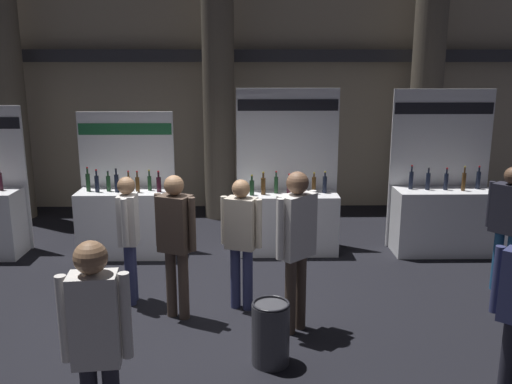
{
  "coord_description": "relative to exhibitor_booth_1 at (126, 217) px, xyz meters",
  "views": [
    {
      "loc": [
        0.53,
        -6.12,
        2.96
      ],
      "look_at": [
        0.65,
        0.78,
        1.32
      ],
      "focal_mm": 37.95,
      "sensor_mm": 36.0,
      "label": 1
    }
  ],
  "objects": [
    {
      "name": "exhibitor_booth_1",
      "position": [
        0.0,
        0.0,
        0.0
      ],
      "size": [
        1.5,
        0.66,
        2.23
      ],
      "color": "white",
      "rests_on": "ground_plane"
    },
    {
      "name": "visitor_4",
      "position": [
        5.29,
        -1.54,
        0.41
      ],
      "size": [
        0.45,
        0.47,
        1.68
      ],
      "rotation": [
        0.0,
        0.0,
        5.42
      ],
      "color": "navy",
      "rests_on": "ground_plane"
    },
    {
      "name": "hall_colonnade",
      "position": [
        1.38,
        2.85,
        2.17
      ],
      "size": [
        12.61,
        1.31,
        5.65
      ],
      "color": "tan",
      "rests_on": "ground_plane"
    },
    {
      "name": "exhibitor_booth_3",
      "position": [
        5.0,
        0.01,
        0.03
      ],
      "size": [
        1.6,
        0.66,
        2.58
      ],
      "color": "white",
      "rests_on": "ground_plane"
    },
    {
      "name": "visitor_7",
      "position": [
        0.83,
        -4.68,
        0.45
      ],
      "size": [
        0.5,
        0.26,
        1.78
      ],
      "rotation": [
        0.0,
        0.0,
        3.24
      ],
      "color": "#23232D",
      "rests_on": "ground_plane"
    },
    {
      "name": "trash_bin",
      "position": [
        2.14,
        -3.26,
        -0.27
      ],
      "size": [
        0.38,
        0.38,
        0.66
      ],
      "color": "#38383D",
      "rests_on": "ground_plane"
    },
    {
      "name": "ground_plane",
      "position": [
        1.38,
        -2.09,
        -0.6
      ],
      "size": [
        25.21,
        25.21,
        0.0
      ],
      "primitive_type": "plane",
      "color": "black"
    },
    {
      "name": "visitor_5",
      "position": [
        1.08,
        -2.23,
        0.44
      ],
      "size": [
        0.49,
        0.39,
        1.73
      ],
      "rotation": [
        0.0,
        0.0,
        5.85
      ],
      "color": "#47382D",
      "rests_on": "ground_plane"
    },
    {
      "name": "visitor_6",
      "position": [
        2.45,
        -2.59,
        0.51
      ],
      "size": [
        0.46,
        0.45,
        1.84
      ],
      "rotation": [
        0.0,
        0.0,
        3.89
      ],
      "color": "#47382D",
      "rests_on": "ground_plane"
    },
    {
      "name": "visitor_0",
      "position": [
        0.44,
        -1.8,
        0.34
      ],
      "size": [
        0.23,
        0.48,
        1.63
      ],
      "rotation": [
        0.0,
        0.0,
        1.59
      ],
      "color": "navy",
      "rests_on": "ground_plane"
    },
    {
      "name": "visitor_3",
      "position": [
        1.83,
        -2.0,
        0.36
      ],
      "size": [
        0.5,
        0.34,
        1.63
      ],
      "rotation": [
        0.0,
        0.0,
        2.77
      ],
      "color": "navy",
      "rests_on": "ground_plane"
    },
    {
      "name": "exhibitor_booth_2",
      "position": [
        2.56,
        0.12,
        0.01
      ],
      "size": [
        1.64,
        0.66,
        2.58
      ],
      "color": "white",
      "rests_on": "ground_plane"
    }
  ]
}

